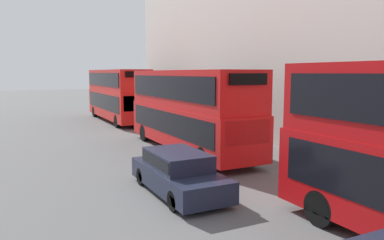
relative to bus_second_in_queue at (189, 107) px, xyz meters
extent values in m
cylinder|color=black|center=(-1.12, -10.46, -1.86)|extent=(0.30, 1.00, 1.00)
cylinder|color=black|center=(1.13, -10.46, -1.86)|extent=(0.30, 1.00, 1.00)
cube|color=red|center=(0.00, 0.01, -1.00)|extent=(2.55, 10.84, 2.01)
cube|color=red|center=(0.00, 0.01, 0.96)|extent=(2.50, 10.63, 1.91)
cube|color=black|center=(0.00, 0.01, -0.76)|extent=(2.59, 9.98, 1.13)
cube|color=black|center=(0.00, 0.01, 1.06)|extent=(2.59, 9.98, 1.14)
cube|color=black|center=(0.00, -5.39, -0.60)|extent=(2.17, 0.06, 1.01)
cube|color=black|center=(0.00, -5.39, 1.53)|extent=(1.78, 0.06, 0.46)
cylinder|color=black|center=(-1.12, -3.82, -1.86)|extent=(0.30, 1.00, 1.00)
cylinder|color=black|center=(1.13, -3.82, -1.86)|extent=(0.30, 1.00, 1.00)
cylinder|color=black|center=(-1.12, 3.83, -1.86)|extent=(0.30, 1.00, 1.00)
cylinder|color=black|center=(1.13, 3.83, -1.86)|extent=(0.30, 1.00, 1.00)
cube|color=red|center=(0.00, 13.99, -0.88)|extent=(2.55, 11.16, 2.26)
cube|color=red|center=(0.00, 13.99, 1.15)|extent=(2.50, 10.93, 1.79)
cube|color=black|center=(0.00, 13.99, -0.61)|extent=(2.59, 10.26, 1.26)
cube|color=black|center=(0.00, 13.99, 1.23)|extent=(2.59, 10.26, 1.07)
cube|color=black|center=(0.00, 8.44, -0.43)|extent=(2.17, 0.06, 1.13)
cube|color=black|center=(0.00, 8.44, 1.68)|extent=(1.78, 0.06, 0.43)
cylinder|color=black|center=(-1.12, 10.01, -1.86)|extent=(0.30, 1.00, 1.00)
cylinder|color=black|center=(1.13, 10.01, -1.86)|extent=(0.30, 1.00, 1.00)
cylinder|color=black|center=(-1.12, 17.97, -1.86)|extent=(0.30, 1.00, 1.00)
cylinder|color=black|center=(1.13, 17.97, -1.86)|extent=(0.30, 1.00, 1.00)
cube|color=#1E2338|center=(-3.40, -6.18, -1.83)|extent=(1.87, 4.69, 0.70)
cube|color=#1E2338|center=(-3.40, -6.06, -1.19)|extent=(1.64, 2.58, 0.57)
cube|color=black|center=(-3.40, -6.06, -1.16)|extent=(1.68, 2.45, 0.36)
cylinder|color=black|center=(-4.22, -7.68, -2.04)|extent=(0.22, 0.64, 0.64)
cylinder|color=black|center=(-2.58, -7.68, -2.04)|extent=(0.22, 0.64, 0.64)
cylinder|color=black|center=(-4.22, -4.68, -2.04)|extent=(0.22, 0.64, 0.64)
cylinder|color=black|center=(-2.58, -4.68, -2.04)|extent=(0.22, 0.64, 0.64)
camera|label=1|loc=(-8.58, -17.61, 1.78)|focal=35.00mm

